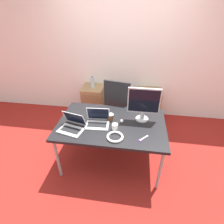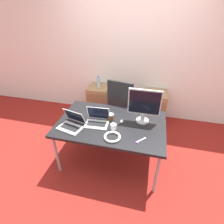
{
  "view_description": "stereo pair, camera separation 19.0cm",
  "coord_description": "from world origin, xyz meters",
  "px_view_note": "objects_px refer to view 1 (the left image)",
  "views": [
    {
      "loc": [
        0.29,
        -1.96,
        2.19
      ],
      "look_at": [
        0.0,
        0.05,
        0.88
      ],
      "focal_mm": 28.0,
      "sensor_mm": 36.0,
      "label": 1
    },
    {
      "loc": [
        0.48,
        -1.92,
        2.19
      ],
      "look_at": [
        0.0,
        0.05,
        0.88
      ],
      "focal_mm": 28.0,
      "sensor_mm": 36.0,
      "label": 2
    }
  ],
  "objects_px": {
    "cabinet_right": "(149,106)",
    "laptop_right": "(72,126)",
    "cabinet_left": "(94,102)",
    "office_chair": "(119,111)",
    "coffee_cup_white": "(115,127)",
    "laptop_left": "(97,121)",
    "mouse": "(122,121)",
    "cable_coil": "(115,137)",
    "monitor": "(144,104)",
    "water_bottle": "(92,82)",
    "coffee_cup_brown": "(110,117)"
  },
  "relations": [
    {
      "from": "water_bottle",
      "to": "mouse",
      "type": "xyz_separation_m",
      "value": [
        0.72,
        -1.19,
        -0.03
      ]
    },
    {
      "from": "cabinet_right",
      "to": "monitor",
      "type": "relative_size",
      "value": 1.35
    },
    {
      "from": "monitor",
      "to": "coffee_cup_brown",
      "type": "relative_size",
      "value": 5.13
    },
    {
      "from": "office_chair",
      "to": "laptop_left",
      "type": "distance_m",
      "value": 0.95
    },
    {
      "from": "laptop_right",
      "to": "cable_coil",
      "type": "bearing_deg",
      "value": -9.14
    },
    {
      "from": "cabinet_left",
      "to": "mouse",
      "type": "bearing_deg",
      "value": -59.01
    },
    {
      "from": "coffee_cup_brown",
      "to": "laptop_right",
      "type": "bearing_deg",
      "value": -149.3
    },
    {
      "from": "cabinet_left",
      "to": "monitor",
      "type": "bearing_deg",
      "value": -47.63
    },
    {
      "from": "water_bottle",
      "to": "monitor",
      "type": "bearing_deg",
      "value": -47.69
    },
    {
      "from": "coffee_cup_white",
      "to": "cable_coil",
      "type": "xyz_separation_m",
      "value": [
        0.02,
        -0.17,
        -0.03
      ]
    },
    {
      "from": "water_bottle",
      "to": "laptop_right",
      "type": "relative_size",
      "value": 0.64
    },
    {
      "from": "office_chair",
      "to": "coffee_cup_white",
      "type": "height_order",
      "value": "office_chair"
    },
    {
      "from": "monitor",
      "to": "mouse",
      "type": "distance_m",
      "value": 0.39
    },
    {
      "from": "coffee_cup_white",
      "to": "cabinet_left",
      "type": "bearing_deg",
      "value": 114.95
    },
    {
      "from": "laptop_left",
      "to": "mouse",
      "type": "xyz_separation_m",
      "value": [
        0.33,
        0.1,
        -0.03
      ]
    },
    {
      "from": "cabinet_left",
      "to": "laptop_left",
      "type": "xyz_separation_m",
      "value": [
        0.39,
        -1.29,
        0.44
      ]
    },
    {
      "from": "office_chair",
      "to": "cabinet_right",
      "type": "height_order",
      "value": "office_chair"
    },
    {
      "from": "water_bottle",
      "to": "laptop_right",
      "type": "xyz_separation_m",
      "value": [
        0.07,
        -1.45,
        -0.0
      ]
    },
    {
      "from": "coffee_cup_brown",
      "to": "cabinet_left",
      "type": "bearing_deg",
      "value": 115.22
    },
    {
      "from": "office_chair",
      "to": "cabinet_left",
      "type": "distance_m",
      "value": 0.75
    },
    {
      "from": "laptop_left",
      "to": "mouse",
      "type": "relative_size",
      "value": 4.86
    },
    {
      "from": "monitor",
      "to": "mouse",
      "type": "relative_size",
      "value": 7.24
    },
    {
      "from": "laptop_right",
      "to": "monitor",
      "type": "distance_m",
      "value": 1.01
    },
    {
      "from": "coffee_cup_white",
      "to": "cable_coil",
      "type": "bearing_deg",
      "value": -81.79
    },
    {
      "from": "cabinet_left",
      "to": "laptop_left",
      "type": "height_order",
      "value": "laptop_left"
    },
    {
      "from": "coffee_cup_white",
      "to": "coffee_cup_brown",
      "type": "bearing_deg",
      "value": 113.42
    },
    {
      "from": "monitor",
      "to": "laptop_left",
      "type": "bearing_deg",
      "value": -161.8
    },
    {
      "from": "mouse",
      "to": "coffee_cup_white",
      "type": "height_order",
      "value": "coffee_cup_white"
    },
    {
      "from": "coffee_cup_brown",
      "to": "cable_coil",
      "type": "bearing_deg",
      "value": -72.96
    },
    {
      "from": "monitor",
      "to": "cabinet_right",
      "type": "bearing_deg",
      "value": 80.74
    },
    {
      "from": "laptop_right",
      "to": "mouse",
      "type": "distance_m",
      "value": 0.69
    },
    {
      "from": "cabinet_left",
      "to": "water_bottle",
      "type": "relative_size",
      "value": 2.88
    },
    {
      "from": "office_chair",
      "to": "coffee_cup_white",
      "type": "relative_size",
      "value": 12.78
    },
    {
      "from": "water_bottle",
      "to": "cable_coil",
      "type": "bearing_deg",
      "value": -66.72
    },
    {
      "from": "cabinet_right",
      "to": "laptop_right",
      "type": "xyz_separation_m",
      "value": [
        -1.1,
        -1.45,
        0.44
      ]
    },
    {
      "from": "cabinet_left",
      "to": "coffee_cup_brown",
      "type": "distance_m",
      "value": 1.36
    },
    {
      "from": "monitor",
      "to": "cable_coil",
      "type": "bearing_deg",
      "value": -126.5
    },
    {
      "from": "cabinet_left",
      "to": "mouse",
      "type": "height_order",
      "value": "mouse"
    },
    {
      "from": "cabinet_left",
      "to": "coffee_cup_brown",
      "type": "height_order",
      "value": "coffee_cup_brown"
    },
    {
      "from": "cabinet_left",
      "to": "office_chair",
      "type": "bearing_deg",
      "value": -36.1
    },
    {
      "from": "laptop_left",
      "to": "cabinet_right",
      "type": "bearing_deg",
      "value": 58.65
    },
    {
      "from": "office_chair",
      "to": "cable_coil",
      "type": "height_order",
      "value": "office_chair"
    },
    {
      "from": "laptop_left",
      "to": "coffee_cup_white",
      "type": "distance_m",
      "value": 0.27
    },
    {
      "from": "laptop_left",
      "to": "coffee_cup_brown",
      "type": "xyz_separation_m",
      "value": [
        0.16,
        0.13,
        0.0
      ]
    },
    {
      "from": "water_bottle",
      "to": "coffee_cup_white",
      "type": "height_order",
      "value": "water_bottle"
    },
    {
      "from": "coffee_cup_brown",
      "to": "water_bottle",
      "type": "bearing_deg",
      "value": 115.18
    },
    {
      "from": "laptop_right",
      "to": "coffee_cup_brown",
      "type": "distance_m",
      "value": 0.55
    },
    {
      "from": "coffee_cup_brown",
      "to": "mouse",
      "type": "bearing_deg",
      "value": -9.09
    },
    {
      "from": "cabinet_right",
      "to": "coffee_cup_brown",
      "type": "xyz_separation_m",
      "value": [
        -0.63,
        -1.17,
        0.44
      ]
    },
    {
      "from": "laptop_left",
      "to": "coffee_cup_white",
      "type": "height_order",
      "value": "laptop_left"
    }
  ]
}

